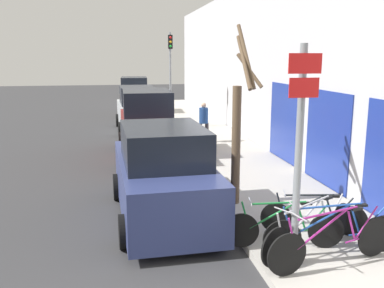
{
  "coord_description": "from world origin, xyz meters",
  "views": [
    {
      "loc": [
        -1.3,
        -3.41,
        3.56
      ],
      "look_at": [
        0.41,
        5.86,
        1.61
      ],
      "focal_mm": 40.0,
      "sensor_mm": 36.0,
      "label": 1
    }
  ],
  "objects": [
    {
      "name": "ground_plane",
      "position": [
        0.0,
        11.2,
        0.0
      ],
      "size": [
        80.0,
        80.0,
        0.0
      ],
      "primitive_type": "plane",
      "color": "#333335"
    },
    {
      "name": "sidewalk_curb",
      "position": [
        2.6,
        14.0,
        0.07
      ],
      "size": [
        3.2,
        32.0,
        0.15
      ],
      "color": "#ADA89E",
      "rests_on": "ground"
    },
    {
      "name": "building_facade",
      "position": [
        4.35,
        13.91,
        3.23
      ],
      "size": [
        0.23,
        32.0,
        6.5
      ],
      "color": "#BCBCC1",
      "rests_on": "ground"
    },
    {
      "name": "signpost",
      "position": [
        1.55,
        2.76,
        2.09
      ],
      "size": [
        0.53,
        0.14,
        3.6
      ],
      "color": "gray",
      "rests_on": "sidewalk_curb"
    },
    {
      "name": "bicycle_0",
      "position": [
        2.17,
        2.61,
        0.57
      ],
      "size": [
        2.46,
        0.64,
        0.98
      ],
      "rotation": [
        0.0,
        0.0,
        1.78
      ],
      "color": "black",
      "rests_on": "sidewalk_curb"
    },
    {
      "name": "bicycle_1",
      "position": [
        2.38,
        2.97,
        0.55
      ],
      "size": [
        2.53,
        0.44,
        0.94
      ],
      "rotation": [
        0.0,
        0.0,
        1.51
      ],
      "color": "black",
      "rests_on": "sidewalk_curb"
    },
    {
      "name": "bicycle_2",
      "position": [
        2.04,
        3.15,
        0.56
      ],
      "size": [
        2.26,
        1.22,
        0.95
      ],
      "rotation": [
        0.0,
        0.0,
        2.06
      ],
      "color": "black",
      "rests_on": "sidewalk_curb"
    },
    {
      "name": "bicycle_3",
      "position": [
        1.63,
        3.39,
        0.53
      ],
      "size": [
        2.13,
        0.57,
        0.89
      ],
      "rotation": [
        0.0,
        0.0,
        1.37
      ],
      "color": "black",
      "rests_on": "sidewalk_curb"
    },
    {
      "name": "bicycle_4",
      "position": [
        2.43,
        3.85,
        0.51
      ],
      "size": [
        1.95,
        0.71,
        0.83
      ],
      "rotation": [
        0.0,
        0.0,
        1.26
      ],
      "color": "black",
      "rests_on": "sidewalk_curb"
    },
    {
      "name": "parked_car_0",
      "position": [
        -0.29,
        5.63,
        0.96
      ],
      "size": [
        2.2,
        4.66,
        2.1
      ],
      "rotation": [
        0.0,
        0.0,
        0.03
      ],
      "color": "navy",
      "rests_on": "ground"
    },
    {
      "name": "parked_car_1",
      "position": [
        -0.17,
        11.54,
        1.09
      ],
      "size": [
        2.04,
        4.73,
        2.4
      ],
      "rotation": [
        0.0,
        0.0,
        -0.01
      ],
      "color": "maroon",
      "rests_on": "ground"
    },
    {
      "name": "parked_car_2",
      "position": [
        -0.2,
        17.21,
        0.98
      ],
      "size": [
        2.04,
        4.56,
        2.15
      ],
      "rotation": [
        0.0,
        0.0,
        0.03
      ],
      "color": "#B2B7BC",
      "rests_on": "ground"
    },
    {
      "name": "parked_car_3",
      "position": [
        -0.02,
        23.27,
        1.04
      ],
      "size": [
        2.09,
        4.46,
        2.29
      ],
      "rotation": [
        0.0,
        0.0,
        -0.05
      ],
      "color": "gray",
      "rests_on": "ground"
    },
    {
      "name": "pedestrian_near",
      "position": [
        2.2,
        13.07,
        1.08
      ],
      "size": [
        0.42,
        0.36,
        1.61
      ],
      "rotation": [
        0.0,
        0.0,
        0.09
      ],
      "color": "#333338",
      "rests_on": "sidewalk_curb"
    },
    {
      "name": "street_tree",
      "position": [
        1.45,
        5.8,
        1.89
      ],
      "size": [
        0.54,
        1.22,
        4.09
      ],
      "color": "brown",
      "rests_on": "sidewalk_curb"
    },
    {
      "name": "traffic_light",
      "position": [
        1.42,
        17.02,
        3.03
      ],
      "size": [
        0.2,
        0.3,
        4.5
      ],
      "color": "gray",
      "rests_on": "sidewalk_curb"
    }
  ]
}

